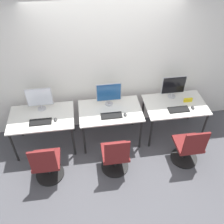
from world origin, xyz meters
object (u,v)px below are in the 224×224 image
Objects in this scene: office_chair_right at (189,148)px; mouse_center at (125,115)px; office_chair_left at (47,165)px; monitor_center at (109,93)px; keyboard_left at (40,122)px; monitor_left at (39,98)px; keyboard_right at (179,110)px; mouse_right at (193,108)px; monitor_right at (174,86)px; office_chair_center at (115,157)px; keyboard_center at (111,116)px; mouse_left at (55,120)px.

mouse_center is at bearing 150.14° from office_chair_right.
monitor_center reaches higher than office_chair_left.
keyboard_left is 2.58m from office_chair_right.
keyboard_left is 0.43× the size of office_chair_right.
monitor_left is 2.47m from keyboard_right.
monitor_right is at bearing 124.72° from mouse_right.
keyboard_left is 1.40m from office_chair_center.
keyboard_center is 1.00× the size of keyboard_right.
monitor_right reaches higher than keyboard_center.
monitor_right is at bearing 8.74° from keyboard_left.
monitor_center is 0.52× the size of office_chair_center.
office_chair_center is 1.70m from monitor_right.
office_chair_left is at bearing -167.16° from mouse_right.
office_chair_right is (2.22, -0.63, -0.39)m from mouse_left.
office_chair_right is (1.02, -0.58, -0.39)m from mouse_center.
mouse_center is (1.21, -0.04, 0.00)m from mouse_left.
monitor_right is at bearing 2.33° from monitor_center.
mouse_left is 0.24× the size of keyboard_right.
office_chair_right is (1.28, 0.00, 0.00)m from office_chair_center.
monitor_left reaches higher than office_chair_right.
keyboard_right is at bearing 0.11° from mouse_center.
monitor_center is at bearing 88.89° from office_chair_center.
mouse_left is 1.21m from mouse_center.
keyboard_right is 4.15× the size of mouse_right.
monitor_right is 0.53m from mouse_right.
keyboard_center is 0.72m from office_chair_center.
monitor_center is at bearing 124.45° from mouse_center.
mouse_center and mouse_right have the same top height.
office_chair_center is (1.13, 0.00, 0.00)m from office_chair_left.
mouse_left reaches higher than keyboard_center.
office_chair_right is at bearing 0.22° from office_chair_center.
office_chair_center is 1.67m from mouse_right.
monitor_left is 5.00× the size of mouse_left.
office_chair_left reaches higher than mouse_left.
office_chair_center reaches higher than mouse_center.
keyboard_center and keyboard_right have the same top height.
office_chair_right reaches higher than keyboard_left.
monitor_right is at bearing 22.71° from office_chair_left.
keyboard_center is at bearing -16.98° from monitor_left.
keyboard_center is at bearing -1.69° from mouse_left.
office_chair_left is at bearing -83.49° from keyboard_left.
keyboard_left is (0.00, -0.36, -0.23)m from monitor_left.
office_chair_right is at bearing -13.85° from keyboard_left.
keyboard_center is 0.43× the size of office_chair_right.
monitor_left is 0.48m from mouse_left.
monitor_right is 5.00× the size of mouse_right.
mouse_center is 0.75m from office_chair_center.
mouse_center is at bearing -157.74° from monitor_right.
monitor_left reaches higher than keyboard_right.
monitor_right is at bearing 38.69° from office_chair_center.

